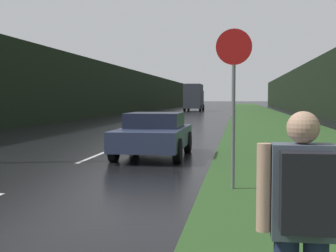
# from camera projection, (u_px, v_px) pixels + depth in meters

# --- Properties ---
(grass_verge) EXTENTS (6.00, 240.00, 0.02)m
(grass_verge) POSITION_uv_depth(u_px,v_px,m) (266.00, 119.00, 38.65)
(grass_verge) COLOR #2D5123
(grass_verge) RESTS_ON ground_plane
(lane_stripe_c) EXTENTS (0.12, 3.00, 0.01)m
(lane_stripe_c) POSITION_uv_depth(u_px,v_px,m) (94.00, 157.00, 14.01)
(lane_stripe_c) COLOR silver
(lane_stripe_c) RESTS_ON ground_plane
(lane_stripe_d) EXTENTS (0.12, 3.00, 0.01)m
(lane_stripe_d) POSITION_uv_depth(u_px,v_px,m) (141.00, 137.00, 20.92)
(lane_stripe_d) COLOR silver
(lane_stripe_d) RESTS_ON ground_plane
(lane_stripe_e) EXTENTS (0.12, 3.00, 0.01)m
(lane_stripe_e) POSITION_uv_depth(u_px,v_px,m) (166.00, 128.00, 27.83)
(lane_stripe_e) COLOR silver
(lane_stripe_e) RESTS_ON ground_plane
(treeline_far_side) EXTENTS (2.00, 140.00, 5.27)m
(treeline_far_side) POSITION_uv_depth(u_px,v_px,m) (110.00, 90.00, 50.76)
(treeline_far_side) COLOR black
(treeline_far_side) RESTS_ON ground_plane
(treeline_near_side) EXTENTS (2.00, 140.00, 5.65)m
(treeline_near_side) POSITION_uv_depth(u_px,v_px,m) (321.00, 88.00, 47.46)
(treeline_near_side) COLOR black
(treeline_near_side) RESTS_ON ground_plane
(stop_sign) EXTENTS (0.68, 0.07, 3.05)m
(stop_sign) POSITION_uv_depth(u_px,v_px,m) (234.00, 92.00, 8.83)
(stop_sign) COLOR slate
(stop_sign) RESTS_ON ground_plane
(hitchhiker_with_backpack) EXTENTS (0.58, 0.40, 1.66)m
(hitchhiker_with_backpack) POSITION_uv_depth(u_px,v_px,m) (302.00, 222.00, 2.97)
(hitchhiker_with_backpack) COLOR #1E2847
(hitchhiker_with_backpack) RESTS_ON ground_plane
(car_passing_near) EXTENTS (1.97, 4.15, 1.31)m
(car_passing_near) POSITION_uv_depth(u_px,v_px,m) (154.00, 134.00, 14.00)
(car_passing_near) COLOR #2D3856
(car_passing_near) RESTS_ON ground_plane
(delivery_truck) EXTENTS (2.41, 7.69, 3.69)m
(delivery_truck) POSITION_uv_depth(u_px,v_px,m) (194.00, 97.00, 64.57)
(delivery_truck) COLOR black
(delivery_truck) RESTS_ON ground_plane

